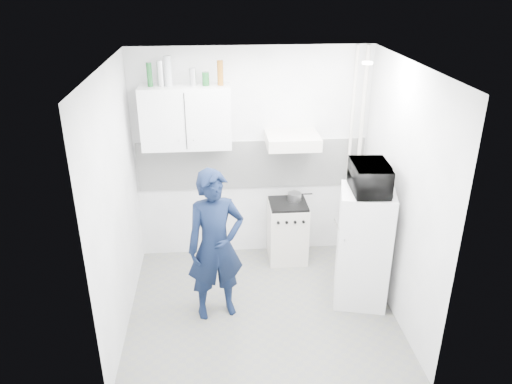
{
  "coord_description": "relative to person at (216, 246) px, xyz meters",
  "views": [
    {
      "loc": [
        -0.43,
        -4.4,
        3.37
      ],
      "look_at": [
        -0.03,
        0.3,
        1.25
      ],
      "focal_mm": 35.0,
      "sensor_mm": 36.0,
      "label": 1
    }
  ],
  "objects": [
    {
      "name": "pipe_b",
      "position": [
        1.65,
        1.19,
        0.49
      ],
      "size": [
        0.04,
        0.04,
        2.6
      ],
      "primitive_type": "cylinder",
      "color": "silver",
      "rests_on": "floor"
    },
    {
      "name": "stove",
      "position": [
        0.89,
        1.02,
        -0.44
      ],
      "size": [
        0.47,
        0.47,
        0.75
      ],
      "primitive_type": "cube",
      "color": "silver",
      "rests_on": "floor"
    },
    {
      "name": "wall_right",
      "position": [
        1.87,
        0.02,
        0.49
      ],
      "size": [
        0.0,
        2.6,
        2.6
      ],
      "primitive_type": "plane",
      "rotation": [
        1.57,
        0.0,
        -1.57
      ],
      "color": "white",
      "rests_on": "floor"
    },
    {
      "name": "wall_back",
      "position": [
        0.47,
        1.27,
        0.49
      ],
      "size": [
        2.8,
        0.0,
        2.8
      ],
      "primitive_type": "plane",
      "rotation": [
        1.57,
        0.0,
        0.0
      ],
      "color": "white",
      "rests_on": "floor"
    },
    {
      "name": "bottle_e",
      "position": [
        0.11,
        1.09,
        1.52
      ],
      "size": [
        0.07,
        0.07,
        0.27
      ],
      "primitive_type": "cylinder",
      "color": "brown",
      "rests_on": "upper_cabinet"
    },
    {
      "name": "fridge",
      "position": [
        1.57,
        0.11,
        -0.16
      ],
      "size": [
        0.65,
        0.65,
        1.31
      ],
      "primitive_type": "cube",
      "rotation": [
        0.0,
        0.0,
        -0.24
      ],
      "color": "white",
      "rests_on": "floor"
    },
    {
      "name": "ceiling_spot_fixture",
      "position": [
        1.47,
        0.22,
        1.76
      ],
      "size": [
        0.1,
        0.1,
        0.02
      ],
      "primitive_type": "cylinder",
      "color": "white",
      "rests_on": "ceiling"
    },
    {
      "name": "backsplash",
      "position": [
        0.47,
        1.25,
        0.39
      ],
      "size": [
        2.74,
        0.03,
        0.6
      ],
      "primitive_type": "cube",
      "color": "white",
      "rests_on": "wall_back"
    },
    {
      "name": "bottle_a",
      "position": [
        -0.65,
        1.09,
        1.51
      ],
      "size": [
        0.06,
        0.06,
        0.26
      ],
      "primitive_type": "cylinder",
      "color": "#144C1E",
      "rests_on": "upper_cabinet"
    },
    {
      "name": "canister_a",
      "position": [
        -0.18,
        1.09,
        1.48
      ],
      "size": [
        0.08,
        0.08,
        0.19
      ],
      "primitive_type": "cylinder",
      "color": "silver",
      "rests_on": "upper_cabinet"
    },
    {
      "name": "canister_b",
      "position": [
        -0.05,
        1.09,
        1.46
      ],
      "size": [
        0.08,
        0.08,
        0.15
      ],
      "primitive_type": "cylinder",
      "color": "#144C1E",
      "rests_on": "upper_cabinet"
    },
    {
      "name": "pipe_a",
      "position": [
        1.77,
        1.19,
        0.49
      ],
      "size": [
        0.05,
        0.05,
        2.6
      ],
      "primitive_type": "cylinder",
      "color": "silver",
      "rests_on": "floor"
    },
    {
      "name": "floor",
      "position": [
        0.47,
        0.02,
        -0.81
      ],
      "size": [
        2.8,
        2.8,
        0.0
      ],
      "primitive_type": "plane",
      "color": "slate",
      "rests_on": "ground"
    },
    {
      "name": "stove_top",
      "position": [
        0.89,
        1.02,
        -0.05
      ],
      "size": [
        0.45,
        0.45,
        0.03
      ],
      "primitive_type": "cube",
      "color": "black",
      "rests_on": "stove"
    },
    {
      "name": "ceiling",
      "position": [
        0.47,
        0.02,
        1.79
      ],
      "size": [
        2.8,
        2.8,
        0.0
      ],
      "primitive_type": "plane",
      "color": "white",
      "rests_on": "wall_back"
    },
    {
      "name": "person",
      "position": [
        0.0,
        0.0,
        0.0
      ],
      "size": [
        0.67,
        0.52,
        1.63
      ],
      "primitive_type": "imported",
      "rotation": [
        0.0,
        0.0,
        0.24
      ],
      "color": "black",
      "rests_on": "floor"
    },
    {
      "name": "microwave",
      "position": [
        1.57,
        0.11,
        0.64
      ],
      "size": [
        0.55,
        0.39,
        0.29
      ],
      "primitive_type": "imported",
      "rotation": [
        0.0,
        0.0,
        1.51
      ],
      "color": "black",
      "rests_on": "fridge"
    },
    {
      "name": "bottle_b",
      "position": [
        -0.53,
        1.09,
        1.52
      ],
      "size": [
        0.07,
        0.07,
        0.28
      ],
      "primitive_type": "cylinder",
      "color": "silver",
      "rests_on": "upper_cabinet"
    },
    {
      "name": "saucepan",
      "position": [
        0.98,
        1.1,
        0.01
      ],
      "size": [
        0.17,
        0.17,
        0.09
      ],
      "primitive_type": "cylinder",
      "color": "silver",
      "rests_on": "stove_top"
    },
    {
      "name": "bottle_c",
      "position": [
        -0.45,
        1.09,
        1.55
      ],
      "size": [
        0.08,
        0.08,
        0.33
      ],
      "primitive_type": "cylinder",
      "color": "#B2B7BC",
      "rests_on": "upper_cabinet"
    },
    {
      "name": "range_hood",
      "position": [
        0.92,
        1.02,
        0.76
      ],
      "size": [
        0.6,
        0.5,
        0.14
      ],
      "primitive_type": "cube",
      "color": "silver",
      "rests_on": "wall_back"
    },
    {
      "name": "upper_cabinet",
      "position": [
        -0.28,
        1.09,
        1.04
      ],
      "size": [
        1.0,
        0.35,
        0.7
      ],
      "primitive_type": "cube",
      "color": "white",
      "rests_on": "wall_back"
    },
    {
      "name": "wall_left",
      "position": [
        -0.93,
        0.02,
        0.49
      ],
      "size": [
        0.0,
        2.6,
        2.6
      ],
      "primitive_type": "plane",
      "rotation": [
        1.57,
        0.0,
        1.57
      ],
      "color": "white",
      "rests_on": "floor"
    }
  ]
}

